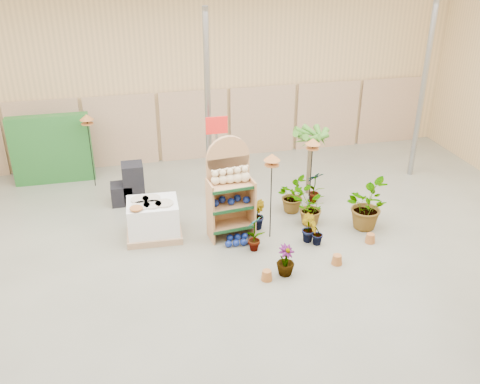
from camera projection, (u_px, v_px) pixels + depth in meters
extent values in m
cube|color=#676657|center=(242.00, 276.00, 10.33)|extent=(15.00, 12.00, 0.10)
cube|color=white|center=(243.00, 31.00, 8.30)|extent=(15.00, 12.00, 0.10)
cube|color=tan|center=(192.00, 80.00, 14.60)|extent=(15.00, 0.10, 4.50)
cylinder|color=gray|center=(422.00, 93.00, 13.49)|extent=(0.14, 0.14, 4.50)
cylinder|color=gray|center=(208.00, 108.00, 12.37)|extent=(0.14, 0.14, 4.50)
cube|color=#A17E5E|center=(45.00, 137.00, 14.22)|extent=(1.90, 0.06, 2.00)
cube|color=#A17E5E|center=(122.00, 131.00, 14.63)|extent=(1.90, 0.06, 2.00)
cube|color=#A17E5E|center=(194.00, 125.00, 15.04)|extent=(1.90, 0.06, 2.00)
cube|color=#A17E5E|center=(263.00, 120.00, 15.45)|extent=(1.90, 0.06, 2.00)
cube|color=#A17E5E|center=(327.00, 115.00, 15.85)|extent=(1.90, 0.06, 2.00)
cube|color=#A17E5E|center=(389.00, 111.00, 16.26)|extent=(1.90, 0.06, 2.00)
cube|color=#A8784D|center=(228.00, 195.00, 11.39)|extent=(0.93, 0.18, 1.75)
cylinder|color=#A8784D|center=(228.00, 157.00, 11.00)|extent=(0.93, 0.18, 0.93)
cube|color=#A8784D|center=(231.00, 224.00, 11.40)|extent=(0.94, 0.61, 0.04)
cube|color=#0F3819|center=(234.00, 230.00, 11.18)|extent=(0.88, 0.13, 0.06)
cube|color=#A8784D|center=(231.00, 205.00, 11.20)|extent=(0.94, 0.61, 0.04)
cube|color=#0F3819|center=(234.00, 211.00, 10.97)|extent=(0.88, 0.13, 0.06)
cube|color=#A8784D|center=(231.00, 185.00, 10.99)|extent=(0.94, 0.61, 0.04)
cube|color=#0F3819|center=(233.00, 191.00, 10.77)|extent=(0.88, 0.13, 0.06)
cube|color=#A8784D|center=(210.00, 212.00, 11.15)|extent=(0.10, 0.52, 1.34)
cube|color=#A8784D|center=(251.00, 207.00, 11.33)|extent=(0.10, 0.52, 1.34)
sphere|color=beige|center=(215.00, 180.00, 10.93)|extent=(0.19, 0.19, 0.19)
sphere|color=beige|center=(215.00, 174.00, 10.86)|extent=(0.14, 0.14, 0.14)
sphere|color=beige|center=(223.00, 179.00, 10.96)|extent=(0.20, 0.20, 0.20)
sphere|color=beige|center=(223.00, 172.00, 10.89)|extent=(0.14, 0.14, 0.14)
sphere|color=beige|center=(230.00, 179.00, 10.99)|extent=(0.21, 0.21, 0.21)
sphere|color=beige|center=(230.00, 171.00, 10.92)|extent=(0.14, 0.14, 0.14)
sphere|color=beige|center=(237.00, 178.00, 11.02)|extent=(0.22, 0.22, 0.22)
sphere|color=beige|center=(237.00, 170.00, 10.95)|extent=(0.14, 0.14, 0.14)
sphere|color=beige|center=(245.00, 177.00, 11.05)|extent=(0.23, 0.23, 0.23)
sphere|color=beige|center=(245.00, 169.00, 10.97)|extent=(0.14, 0.14, 0.14)
sphere|color=navy|center=(216.00, 203.00, 11.07)|extent=(0.15, 0.15, 0.15)
sphere|color=navy|center=(222.00, 200.00, 11.21)|extent=(0.15, 0.15, 0.15)
sphere|color=navy|center=(231.00, 201.00, 11.14)|extent=(0.15, 0.15, 0.15)
sphere|color=navy|center=(237.00, 198.00, 11.28)|extent=(0.15, 0.15, 0.15)
sphere|color=navy|center=(246.00, 200.00, 11.20)|extent=(0.15, 0.15, 0.15)
sphere|color=navy|center=(229.00, 244.00, 11.13)|extent=(0.15, 0.15, 0.15)
sphere|color=navy|center=(230.00, 238.00, 11.36)|extent=(0.15, 0.15, 0.15)
sphere|color=navy|center=(236.00, 243.00, 11.16)|extent=(0.15, 0.15, 0.15)
sphere|color=navy|center=(237.00, 237.00, 11.39)|extent=(0.15, 0.15, 0.15)
sphere|color=navy|center=(243.00, 242.00, 11.20)|extent=(0.15, 0.15, 0.15)
sphere|color=navy|center=(244.00, 236.00, 11.42)|extent=(0.15, 0.15, 0.15)
sphere|color=navy|center=(251.00, 241.00, 11.23)|extent=(0.15, 0.15, 0.15)
cube|color=#A17E5E|center=(154.00, 233.00, 11.54)|extent=(1.20, 1.01, 0.14)
cube|color=white|center=(153.00, 216.00, 11.36)|extent=(1.10, 0.91, 0.68)
cylinder|color=#BDAF9B|center=(141.00, 206.00, 11.02)|extent=(0.39, 0.39, 0.04)
cylinder|color=#BDAF9B|center=(152.00, 205.00, 11.07)|extent=(0.39, 0.39, 0.04)
cylinder|color=#BDAF9B|center=(164.00, 203.00, 11.12)|extent=(0.39, 0.39, 0.04)
cylinder|color=#BDAF9B|center=(140.00, 200.00, 11.28)|extent=(0.39, 0.39, 0.04)
cylinder|color=#BDAF9B|center=(151.00, 198.00, 11.33)|extent=(0.39, 0.39, 0.04)
cube|color=black|center=(134.00, 193.00, 12.91)|extent=(0.50, 0.50, 0.50)
cube|color=black|center=(133.00, 174.00, 12.69)|extent=(0.50, 0.50, 0.50)
cube|color=black|center=(122.00, 194.00, 12.85)|extent=(0.50, 0.50, 0.50)
cube|color=#216023|center=(52.00, 149.00, 13.68)|extent=(2.00, 0.30, 1.80)
cylinder|color=gray|center=(217.00, 161.00, 12.47)|extent=(0.05, 0.05, 2.20)
cube|color=red|center=(217.00, 125.00, 12.03)|extent=(0.50, 0.03, 0.40)
cylinder|color=black|center=(271.00, 202.00, 11.17)|extent=(0.02, 0.02, 1.69)
cylinder|color=#A35E2C|center=(272.00, 165.00, 10.79)|extent=(0.30, 0.30, 0.02)
cone|color=#A35E2C|center=(272.00, 157.00, 10.72)|extent=(0.34, 0.34, 0.14)
cylinder|color=black|center=(310.00, 180.00, 12.34)|extent=(0.02, 0.02, 1.55)
cylinder|color=#A35E2C|center=(312.00, 148.00, 12.00)|extent=(0.30, 0.30, 0.02)
cone|color=#A35E2C|center=(313.00, 141.00, 11.92)|extent=(0.34, 0.34, 0.14)
cylinder|color=black|center=(92.00, 155.00, 13.46)|extent=(0.02, 0.02, 1.68)
cylinder|color=#A35E2C|center=(87.00, 124.00, 13.09)|extent=(0.30, 0.30, 0.02)
cone|color=#A35E2C|center=(86.00, 117.00, 13.02)|extent=(0.34, 0.34, 0.14)
cylinder|color=brown|center=(309.00, 166.00, 13.15)|extent=(0.10, 0.10, 1.45)
imported|color=#3B7620|center=(254.00, 232.00, 10.90)|extent=(0.52, 0.51, 0.82)
imported|color=#3B7620|center=(307.00, 228.00, 11.27)|extent=(0.32, 0.38, 0.60)
imported|color=#3B7620|center=(309.00, 208.00, 11.84)|extent=(0.81, 0.72, 0.83)
imported|color=#3B7620|center=(315.00, 186.00, 12.85)|extent=(0.49, 0.39, 0.83)
imported|color=#3B7620|center=(258.00, 215.00, 11.75)|extent=(0.39, 0.43, 0.66)
imported|color=#3B7620|center=(291.00, 195.00, 12.44)|extent=(0.82, 0.89, 0.82)
imported|color=#3B7620|center=(286.00, 260.00, 10.16)|extent=(0.47, 0.47, 0.62)
imported|color=#3B7620|center=(316.00, 234.00, 11.14)|extent=(0.35, 0.31, 0.53)
imported|color=#3B7620|center=(365.00, 205.00, 11.70)|extent=(1.12, 1.21, 1.09)
imported|color=#3B7620|center=(249.00, 195.00, 12.66)|extent=(0.38, 0.38, 0.61)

